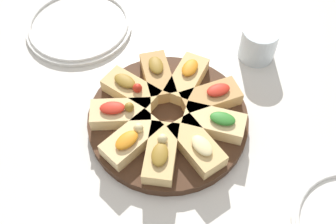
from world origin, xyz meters
The scene contains 13 objects.
ground_plane centered at (0.00, 0.00, 0.00)m, with size 3.00×3.00×0.00m, color silver.
serving_board centered at (0.00, 0.00, 0.01)m, with size 0.32×0.32×0.02m, color #422819.
focaccia_slice_0 centered at (0.08, 0.05, 0.04)m, with size 0.13×0.11×0.04m.
focaccia_slice_1 centered at (0.03, 0.09, 0.04)m, with size 0.09×0.13×0.04m.
focaccia_slice_2 centered at (-0.04, 0.09, 0.04)m, with size 0.10×0.13×0.04m.
focaccia_slice_3 centered at (-0.08, 0.05, 0.04)m, with size 0.13×0.11×0.04m.
focaccia_slice_4 centered at (-0.09, -0.02, 0.04)m, with size 0.13×0.08×0.05m.
focaccia_slice_5 centered at (-0.06, -0.07, 0.04)m, with size 0.12×0.13×0.05m.
focaccia_slice_6 centered at (0.00, -0.09, 0.04)m, with size 0.06×0.12×0.05m.
focaccia_slice_7 centered at (0.06, -0.07, 0.04)m, with size 0.12×0.13×0.05m.
focaccia_slice_8 centered at (0.09, -0.01, 0.04)m, with size 0.13×0.07×0.04m.
plate_left centered at (-0.35, 0.03, 0.01)m, with size 0.26×0.26×0.02m.
water_glass centered at (0.00, 0.28, 0.04)m, with size 0.08×0.08×0.08m, color silver.
Camera 1 is at (0.32, -0.30, 0.68)m, focal length 42.00 mm.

